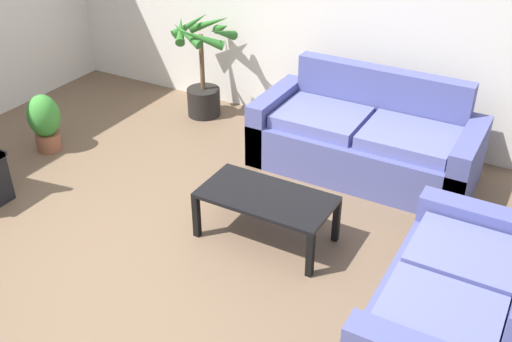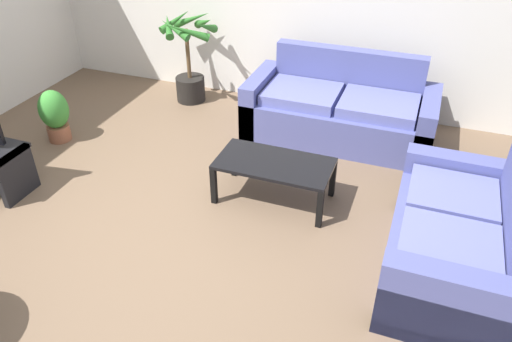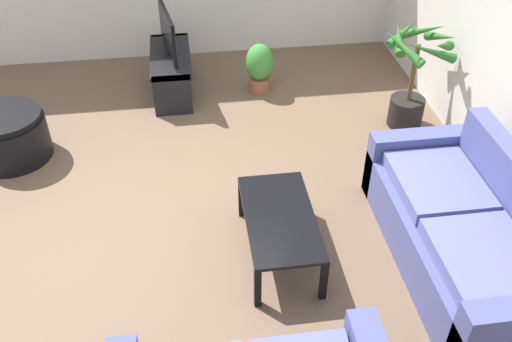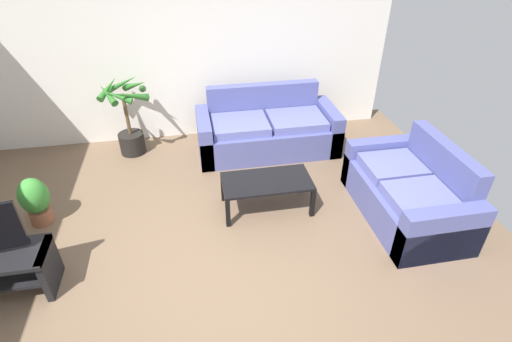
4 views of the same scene
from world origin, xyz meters
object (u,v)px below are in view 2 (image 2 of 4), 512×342
object	(u,v)px
potted_plant_small	(55,114)
potted_palm	(189,62)
coffee_table	(274,167)
couch_main	(340,112)
couch_loveseat	(457,242)

from	to	relation	value
potted_plant_small	potted_palm	bearing A→B (deg)	57.30
potted_palm	potted_plant_small	world-z (taller)	potted_palm
potted_plant_small	coffee_table	bearing A→B (deg)	-4.75
couch_main	coffee_table	size ratio (longest dim) A/B	1.96
couch_loveseat	potted_plant_small	bearing A→B (deg)	171.44
couch_main	potted_plant_small	bearing A→B (deg)	-157.95
couch_loveseat	potted_plant_small	world-z (taller)	couch_loveseat
couch_loveseat	potted_plant_small	xyz separation A→B (m)	(-4.16, 0.63, 0.02)
coffee_table	potted_plant_small	world-z (taller)	potted_plant_small
coffee_table	potted_palm	distance (m)	2.35
couch_main	coffee_table	xyz separation A→B (m)	(-0.30, -1.38, 0.05)
couch_main	couch_loveseat	distance (m)	2.20
couch_main	coffee_table	world-z (taller)	couch_main
coffee_table	potted_palm	xyz separation A→B (m)	(-1.67, 1.65, 0.17)
couch_main	couch_loveseat	size ratio (longest dim) A/B	1.27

